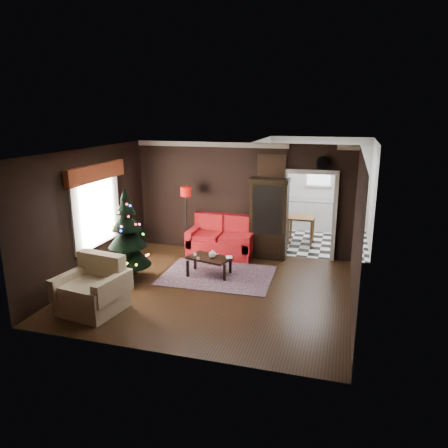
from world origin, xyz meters
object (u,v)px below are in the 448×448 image
(floor_lamp, at_px, (186,221))
(teapot, at_px, (212,254))
(curio_cabinet, at_px, (269,220))
(wall_clock, at_px, (323,163))
(armchair, at_px, (92,287))
(kitchen_table, at_px, (301,230))
(coffee_table, at_px, (209,266))
(christmas_tree, at_px, (127,233))
(loveseat, at_px, (221,237))

(floor_lamp, relative_size, teapot, 9.41)
(curio_cabinet, relative_size, wall_clock, 5.94)
(armchair, relative_size, wall_clock, 3.29)
(floor_lamp, relative_size, kitchen_table, 2.36)
(teapot, height_order, kitchen_table, kitchen_table)
(coffee_table, bearing_deg, kitchen_table, 60.66)
(christmas_tree, height_order, coffee_table, christmas_tree)
(curio_cabinet, height_order, floor_lamp, curio_cabinet)
(teapot, relative_size, kitchen_table, 0.25)
(loveseat, bearing_deg, floor_lamp, -179.90)
(loveseat, distance_m, wall_clock, 3.04)
(wall_clock, bearing_deg, teapot, -139.97)
(christmas_tree, bearing_deg, curio_cabinet, 40.68)
(christmas_tree, xyz_separation_m, kitchen_table, (3.28, 3.69, -0.68))
(armchair, height_order, teapot, armchair)
(loveseat, xyz_separation_m, kitchen_table, (1.80, 1.65, -0.12))
(teapot, bearing_deg, curio_cabinet, 59.80)
(christmas_tree, xyz_separation_m, wall_clock, (3.83, 2.44, 1.33))
(coffee_table, bearing_deg, teapot, -32.10)
(christmas_tree, distance_m, wall_clock, 4.73)
(curio_cabinet, distance_m, armchair, 4.60)
(christmas_tree, relative_size, teapot, 9.82)
(loveseat, height_order, wall_clock, wall_clock)
(christmas_tree, height_order, kitchen_table, christmas_tree)
(armchair, bearing_deg, teapot, 62.73)
(loveseat, distance_m, kitchen_table, 2.45)
(teapot, xyz_separation_m, wall_clock, (2.14, 1.80, 1.87))
(loveseat, bearing_deg, coffee_table, -84.98)
(floor_lamp, height_order, christmas_tree, christmas_tree)
(kitchen_table, bearing_deg, armchair, -121.25)
(armchair, height_order, coffee_table, armchair)
(teapot, bearing_deg, christmas_tree, -159.18)
(wall_clock, bearing_deg, armchair, -133.06)
(floor_lamp, relative_size, wall_clock, 5.53)
(floor_lamp, relative_size, christmas_tree, 0.96)
(coffee_table, height_order, wall_clock, wall_clock)
(coffee_table, xyz_separation_m, wall_clock, (2.23, 1.74, 2.16))
(curio_cabinet, bearing_deg, kitchen_table, 65.56)
(armchair, distance_m, kitchen_table, 6.13)
(christmas_tree, xyz_separation_m, coffee_table, (1.60, 0.70, -0.83))
(curio_cabinet, relative_size, christmas_tree, 1.03)
(loveseat, xyz_separation_m, armchair, (-1.38, -3.59, -0.04))
(curio_cabinet, height_order, wall_clock, wall_clock)
(christmas_tree, relative_size, armchair, 1.75)
(loveseat, bearing_deg, curio_cabinet, 10.83)
(loveseat, xyz_separation_m, christmas_tree, (-1.48, -2.04, 0.55))
(wall_clock, bearing_deg, floor_lamp, -173.01)
(floor_lamp, bearing_deg, curio_cabinet, 6.10)
(loveseat, height_order, christmas_tree, christmas_tree)
(loveseat, bearing_deg, kitchen_table, 42.51)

